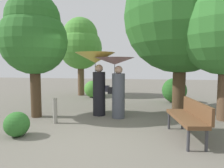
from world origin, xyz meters
name	(u,v)px	position (x,y,z in m)	size (l,w,h in m)	color
ground_plane	(91,138)	(0.00, 0.00, 0.00)	(40.00, 40.00, 0.00)	#6B665B
person_left	(96,69)	(-0.41, 2.08, 1.51)	(1.27, 1.27, 2.02)	black
person_right	(116,75)	(0.26, 1.86, 1.31)	(1.20, 1.20, 1.85)	#474C56
park_bench	(189,116)	(2.12, 0.38, 0.51)	(0.73, 1.56, 0.83)	#38383D
tree_near_left	(81,44)	(-2.37, 6.24, 2.76)	(2.29, 2.29, 4.15)	brown
tree_near_right	(181,7)	(2.29, 3.22, 3.59)	(3.93, 3.93, 5.76)	#4C3823
tree_mid_left	(34,35)	(-2.22, 1.52, 2.54)	(2.03, 2.03, 3.79)	#42301E
bush_path_left	(93,89)	(-1.55, 5.61, 0.43)	(0.85, 0.85, 0.85)	#4C9338
bush_path_right	(17,124)	(-1.69, -0.17, 0.28)	(0.56, 0.56, 0.56)	#2D6B28
bush_behind_bench	(174,90)	(2.35, 4.91, 0.53)	(1.06, 1.06, 1.06)	#2D6B28
path_marker_post	(55,111)	(-1.31, 0.96, 0.36)	(0.12, 0.12, 0.71)	gray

